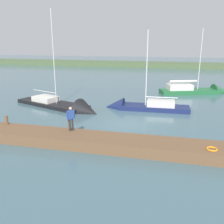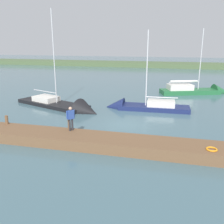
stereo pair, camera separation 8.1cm
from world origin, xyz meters
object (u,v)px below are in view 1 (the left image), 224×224
object	(u,v)px
life_ring_buoy	(212,149)
mooring_post_far	(7,120)
sailboat_inner_slip	(66,108)
sailboat_outer_mooring	(140,108)
sailboat_mid_channel	(198,91)
person_on_dock	(71,117)
mooring_post_near	(69,125)

from	to	relation	value
life_ring_buoy	mooring_post_far	bearing A→B (deg)	-5.01
sailboat_inner_slip	sailboat_outer_mooring	distance (m)	7.84
mooring_post_far	life_ring_buoy	xyz separation A→B (m)	(-14.74, 1.29, -0.29)
sailboat_outer_mooring	sailboat_inner_slip	bearing A→B (deg)	10.10
sailboat_inner_slip	sailboat_outer_mooring	world-z (taller)	sailboat_inner_slip
sailboat_outer_mooring	sailboat_mid_channel	bearing A→B (deg)	-125.05
sailboat_inner_slip	sailboat_outer_mooring	bearing A→B (deg)	32.62
sailboat_outer_mooring	person_on_dock	bearing A→B (deg)	67.84
mooring_post_near	life_ring_buoy	world-z (taller)	mooring_post_near
person_on_dock	sailboat_mid_channel	bearing A→B (deg)	100.79
mooring_post_near	sailboat_outer_mooring	bearing A→B (deg)	-111.87
mooring_post_far	sailboat_outer_mooring	size ratio (longest dim) A/B	0.08
mooring_post_far	life_ring_buoy	world-z (taller)	mooring_post_far
mooring_post_near	sailboat_inner_slip	world-z (taller)	sailboat_inner_slip
life_ring_buoy	sailboat_outer_mooring	size ratio (longest dim) A/B	0.07
person_on_dock	sailboat_inner_slip	bearing A→B (deg)	154.38
mooring_post_near	life_ring_buoy	xyz separation A→B (m)	(-9.56, 1.29, -0.34)
sailboat_inner_slip	mooring_post_near	bearing A→B (deg)	-43.79
sailboat_outer_mooring	person_on_dock	xyz separation A→B (m)	(3.66, 9.78, 1.60)
sailboat_mid_channel	person_on_dock	distance (m)	22.54
mooring_post_near	sailboat_mid_channel	bearing A→B (deg)	-118.12
mooring_post_near	mooring_post_far	size ratio (longest dim) A/B	1.15
sailboat_inner_slip	sailboat_outer_mooring	size ratio (longest dim) A/B	1.26
mooring_post_far	sailboat_mid_channel	size ratio (longest dim) A/B	0.07
sailboat_mid_channel	person_on_dock	bearing A→B (deg)	-136.61
mooring_post_far	person_on_dock	bearing A→B (deg)	178.51
mooring_post_near	mooring_post_far	world-z (taller)	mooring_post_near
sailboat_outer_mooring	mooring_post_near	bearing A→B (deg)	66.51
mooring_post_near	sailboat_inner_slip	distance (m)	8.96
life_ring_buoy	sailboat_inner_slip	size ratio (longest dim) A/B	0.06
life_ring_buoy	person_on_dock	xyz separation A→B (m)	(9.35, -1.15, 0.97)
sailboat_mid_channel	sailboat_outer_mooring	world-z (taller)	sailboat_mid_channel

